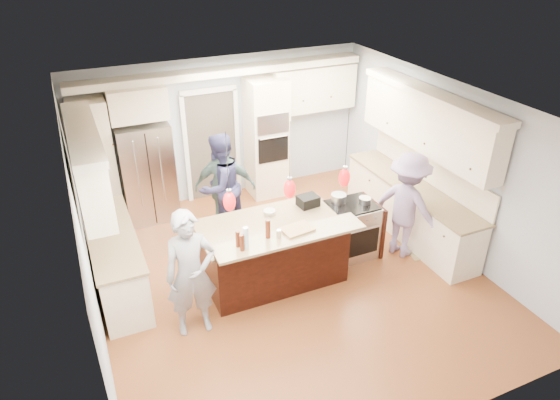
# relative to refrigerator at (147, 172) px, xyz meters

# --- Properties ---
(ground_plane) EXTENTS (6.00, 6.00, 0.00)m
(ground_plane) POSITION_rel_refrigerator_xyz_m (1.55, -2.64, -0.90)
(ground_plane) COLOR brown
(ground_plane) RESTS_ON ground
(room_shell) EXTENTS (5.54, 6.04, 2.72)m
(room_shell) POSITION_rel_refrigerator_xyz_m (1.55, -2.64, 0.92)
(room_shell) COLOR #B2BCC6
(room_shell) RESTS_ON ground
(refrigerator) EXTENTS (0.90, 0.70, 1.80)m
(refrigerator) POSITION_rel_refrigerator_xyz_m (0.00, 0.00, 0.00)
(refrigerator) COLOR #B7B7BC
(refrigerator) RESTS_ON ground
(oven_column) EXTENTS (0.72, 0.69, 2.30)m
(oven_column) POSITION_rel_refrigerator_xyz_m (2.30, 0.03, 0.25)
(oven_column) COLOR #F5EBC7
(oven_column) RESTS_ON ground
(back_upper_cabinets) EXTENTS (5.30, 0.61, 2.54)m
(back_upper_cabinets) POSITION_rel_refrigerator_xyz_m (0.80, 0.12, 0.77)
(back_upper_cabinets) COLOR #F5EBC7
(back_upper_cabinets) RESTS_ON ground
(right_counter_run) EXTENTS (0.64, 3.10, 2.51)m
(right_counter_run) POSITION_rel_refrigerator_xyz_m (3.99, -2.34, 0.16)
(right_counter_run) COLOR #F5EBC7
(right_counter_run) RESTS_ON ground
(left_cabinets) EXTENTS (0.64, 2.30, 2.51)m
(left_cabinets) POSITION_rel_refrigerator_xyz_m (-0.89, -1.84, 0.16)
(left_cabinets) COLOR #F5EBC7
(left_cabinets) RESTS_ON ground
(kitchen_island) EXTENTS (2.10, 1.46, 1.12)m
(kitchen_island) POSITION_rel_refrigerator_xyz_m (1.30, -2.57, -0.41)
(kitchen_island) COLOR black
(kitchen_island) RESTS_ON ground
(island_range) EXTENTS (0.82, 0.71, 0.92)m
(island_range) POSITION_rel_refrigerator_xyz_m (2.71, -2.49, -0.44)
(island_range) COLOR #B7B7BC
(island_range) RESTS_ON ground
(pendant_lights) EXTENTS (1.75, 0.15, 1.03)m
(pendant_lights) POSITION_rel_refrigerator_xyz_m (1.30, -3.15, 0.90)
(pendant_lights) COLOR black
(pendant_lights) RESTS_ON ground
(person_bar_end) EXTENTS (0.68, 0.47, 1.78)m
(person_bar_end) POSITION_rel_refrigerator_xyz_m (-0.06, -3.16, -0.01)
(person_bar_end) COLOR gray
(person_bar_end) RESTS_ON ground
(person_far_left) EXTENTS (1.11, 1.04, 1.82)m
(person_far_left) POSITION_rel_refrigerator_xyz_m (1.01, -1.04, 0.01)
(person_far_left) COLOR navy
(person_far_left) RESTS_ON ground
(person_far_right) EXTENTS (1.10, 0.77, 1.73)m
(person_far_right) POSITION_rel_refrigerator_xyz_m (1.10, -1.04, -0.03)
(person_far_right) COLOR slate
(person_far_right) RESTS_ON ground
(person_range_side) EXTENTS (1.05, 1.30, 1.76)m
(person_range_side) POSITION_rel_refrigerator_xyz_m (3.49, -2.81, -0.02)
(person_range_side) COLOR gray
(person_range_side) RESTS_ON ground
(floor_rug) EXTENTS (0.81, 1.06, 0.01)m
(floor_rug) POSITION_rel_refrigerator_xyz_m (3.95, -2.70, -0.89)
(floor_rug) COLOR olive
(floor_rug) RESTS_ON ground
(water_bottle) EXTENTS (0.09, 0.09, 0.31)m
(water_bottle) POSITION_rel_refrigerator_xyz_m (0.67, -3.22, 0.37)
(water_bottle) COLOR silver
(water_bottle) RESTS_ON kitchen_island
(beer_bottle_a) EXTENTS (0.07, 0.07, 0.23)m
(beer_bottle_a) POSITION_rel_refrigerator_xyz_m (0.58, -3.14, 0.34)
(beer_bottle_a) COLOR #4A1C0D
(beer_bottle_a) RESTS_ON kitchen_island
(beer_bottle_b) EXTENTS (0.08, 0.08, 0.23)m
(beer_bottle_b) POSITION_rel_refrigerator_xyz_m (0.60, -3.25, 0.33)
(beer_bottle_b) COLOR #4A1C0D
(beer_bottle_b) RESTS_ON kitchen_island
(beer_bottle_c) EXTENTS (0.08, 0.08, 0.27)m
(beer_bottle_c) POSITION_rel_refrigerator_xyz_m (1.02, -3.10, 0.36)
(beer_bottle_c) COLOR #4A1C0D
(beer_bottle_c) RESTS_ON kitchen_island
(drink_can) EXTENTS (0.08, 0.08, 0.12)m
(drink_can) POSITION_rel_refrigerator_xyz_m (1.14, -3.17, 0.28)
(drink_can) COLOR #B7B7BC
(drink_can) RESTS_ON kitchen_island
(cutting_board) EXTENTS (0.45, 0.34, 0.03)m
(cutting_board) POSITION_rel_refrigerator_xyz_m (1.44, -3.11, 0.24)
(cutting_board) COLOR tan
(cutting_board) RESTS_ON kitchen_island
(pot_large) EXTENTS (0.24, 0.24, 0.14)m
(pot_large) POSITION_rel_refrigerator_xyz_m (2.53, -2.34, 0.09)
(pot_large) COLOR #B7B7BC
(pot_large) RESTS_ON island_range
(pot_small) EXTENTS (0.19, 0.19, 0.10)m
(pot_small) POSITION_rel_refrigerator_xyz_m (2.88, -2.54, 0.07)
(pot_small) COLOR #B7B7BC
(pot_small) RESTS_ON island_range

